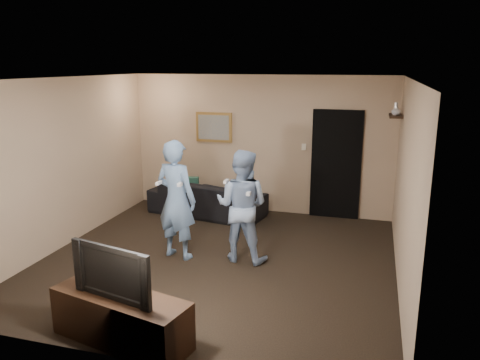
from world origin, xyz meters
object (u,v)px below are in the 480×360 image
(tv_console, at_px, (121,319))
(wii_player_right, at_px, (242,206))
(wii_player_left, at_px, (176,200))
(sofa, at_px, (207,198))
(television, at_px, (118,270))

(tv_console, xyz_separation_m, wii_player_right, (0.61, 2.37, 0.57))
(tv_console, relative_size, wii_player_left, 0.86)
(tv_console, bearing_deg, wii_player_right, 88.39)
(sofa, bearing_deg, tv_console, 107.42)
(sofa, height_order, tv_console, sofa)
(wii_player_left, bearing_deg, wii_player_right, 10.33)
(tv_console, bearing_deg, sofa, 110.97)
(television, xyz_separation_m, wii_player_right, (0.61, 2.37, 0.02))
(tv_console, relative_size, wii_player_right, 0.93)
(television, height_order, wii_player_left, wii_player_left)
(television, relative_size, wii_player_right, 0.60)
(television, bearing_deg, wii_player_right, 88.39)
(wii_player_right, bearing_deg, wii_player_left, -169.67)
(television, xyz_separation_m, wii_player_left, (-0.33, 2.19, 0.08))
(tv_console, xyz_separation_m, television, (0.00, 0.00, 0.55))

